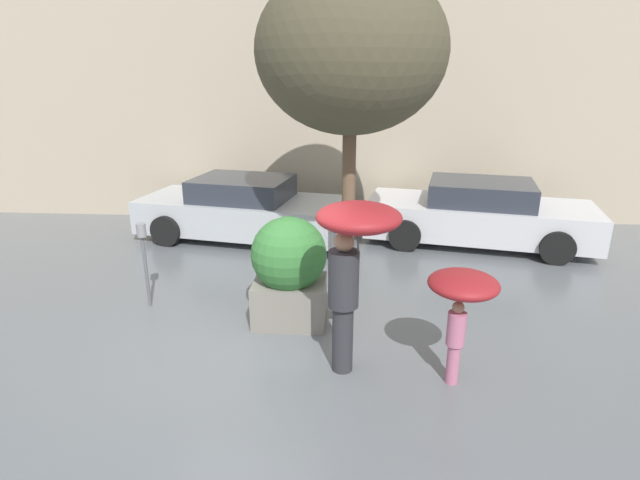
% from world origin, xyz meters
% --- Properties ---
extents(ground_plane, '(40.00, 40.00, 0.00)m').
position_xyz_m(ground_plane, '(0.00, 0.00, 0.00)').
color(ground_plane, slate).
extents(building_facade, '(18.00, 0.30, 6.00)m').
position_xyz_m(building_facade, '(0.00, 6.50, 3.00)').
color(building_facade, '#B7A88E').
rests_on(building_facade, ground).
extents(planter_box, '(1.06, 1.06, 1.57)m').
position_xyz_m(planter_box, '(0.52, 0.99, 0.82)').
color(planter_box, gray).
rests_on(planter_box, ground).
extents(person_adult, '(0.95, 0.95, 2.10)m').
position_xyz_m(person_adult, '(1.41, -0.23, 1.60)').
color(person_adult, '#2D2D33').
rests_on(person_adult, ground).
extents(person_child, '(0.79, 0.79, 1.35)m').
position_xyz_m(person_child, '(2.64, -0.32, 1.11)').
color(person_child, '#B76684').
rests_on(person_child, ground).
extents(parked_car_near, '(4.64, 2.58, 1.32)m').
position_xyz_m(parked_car_near, '(-0.95, 4.77, 0.62)').
color(parked_car_near, '#B7BCC1').
rests_on(parked_car_near, ground).
extents(parked_car_far, '(4.84, 2.66, 1.32)m').
position_xyz_m(parked_car_far, '(4.03, 4.76, 0.62)').
color(parked_car_far, silver).
rests_on(parked_car_far, ground).
extents(street_tree, '(2.98, 2.98, 5.01)m').
position_xyz_m(street_tree, '(1.32, 2.73, 3.73)').
color(street_tree, brown).
rests_on(street_tree, ground).
extents(parking_meter, '(0.14, 0.14, 1.33)m').
position_xyz_m(parking_meter, '(-1.72, 1.35, 0.95)').
color(parking_meter, '#595B60').
rests_on(parking_meter, ground).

